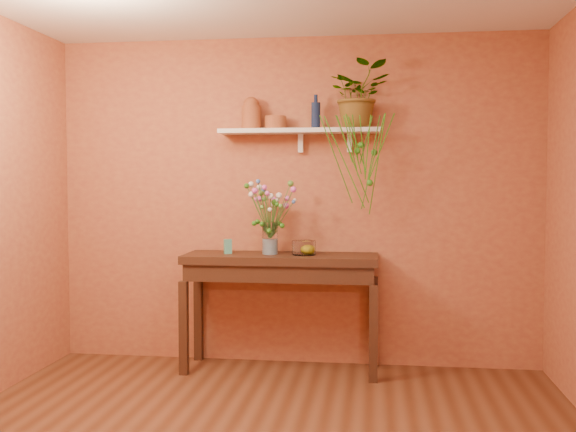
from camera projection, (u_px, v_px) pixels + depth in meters
The scene contains 13 objects.
room at pixel (249, 212), 3.44m from camera, with size 4.04×4.04×2.70m.
sideboard at pixel (281, 271), 5.19m from camera, with size 1.54×0.49×0.93m.
wall_shelf at pixel (301, 132), 5.25m from camera, with size 1.30×0.24×0.19m.
terracotta_jug at pixel (251, 114), 5.32m from camera, with size 0.20×0.20×0.27m.
terracotta_pot at pixel (276, 123), 5.30m from camera, with size 0.18×0.18×0.11m, color #9F4829.
blue_bottle at pixel (316, 115), 5.23m from camera, with size 0.09×0.09×0.27m.
spider_plant at pixel (359, 95), 5.16m from camera, with size 0.47×0.40×0.52m, color #2D7018.
plant_fronds at pixel (363, 155), 5.03m from camera, with size 0.57×0.34×0.77m.
glass_vase at pixel (270, 241), 5.19m from camera, with size 0.12×0.12×0.26m.
bouquet at pixel (270, 202), 5.18m from camera, with size 0.42×0.39×0.47m.
glass_bowl at pixel (304, 248), 5.14m from camera, with size 0.19×0.19×0.11m.
lemon at pixel (306, 249), 5.16m from camera, with size 0.08×0.08×0.08m, color yellow.
carton at pixel (228, 246), 5.22m from camera, with size 0.06×0.04×0.12m, color teal.
Camera 1 is at (0.66, -3.37, 1.51)m, focal length 40.68 mm.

